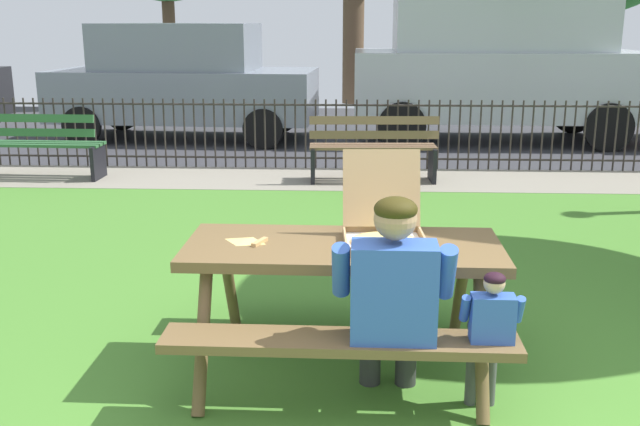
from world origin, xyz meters
name	(u,v)px	position (x,y,z in m)	size (l,w,h in m)	color
ground	(399,340)	(0.00, 1.61, -0.01)	(28.00, 11.21, 0.02)	#48812D
cobblestone_walkway	(378,180)	(0.00, 6.51, 0.00)	(28.00, 1.40, 0.01)	gray
street_asphalt	(371,131)	(0.00, 10.75, -0.01)	(28.00, 7.08, 0.01)	#38383D
picnic_table_foreground	(343,272)	(-0.36, 1.19, 0.60)	(1.81, 1.49, 0.79)	brown
pizza_box_open	(383,225)	(-0.13, 1.25, 0.86)	(0.48, 0.55, 0.50)	tan
pizza_slice_on_table	(248,241)	(-0.91, 1.20, 0.78)	(0.25, 0.21, 0.02)	#F9DF76
adult_at_table	(392,295)	(-0.10, 0.69, 0.66)	(0.61, 0.59, 1.19)	#313131
child_at_table	(489,328)	(0.38, 0.65, 0.50)	(0.31, 0.30, 0.82)	#4B4B4B
iron_fence_streetside	(377,134)	(0.00, 7.21, 0.49)	(21.71, 0.03, 0.95)	#2D2823
park_bench_left	(39,147)	(-4.37, 6.37, 0.42)	(1.61, 0.50, 0.85)	#2B5D32
park_bench_center	(373,149)	(-0.07, 6.37, 0.42)	(1.62, 0.53, 0.85)	brown
parked_car_left	(183,80)	(-3.23, 9.70, 1.01)	(4.50, 2.11, 1.94)	gray
parked_car_center	(497,63)	(2.04, 9.70, 1.31)	(4.71, 2.09, 2.46)	#B1B8C0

